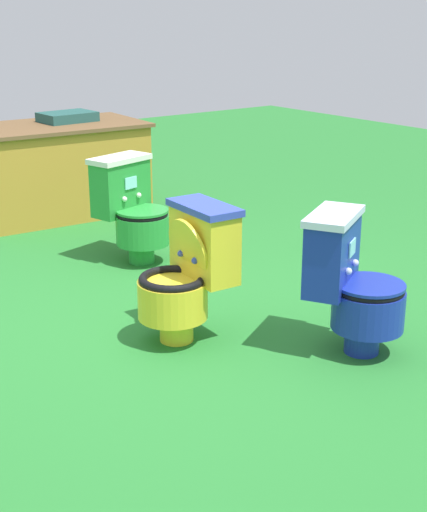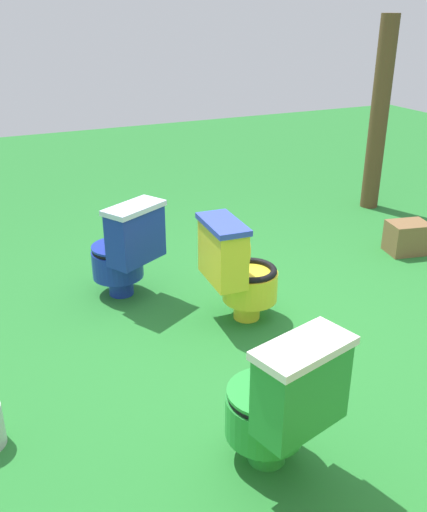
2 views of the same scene
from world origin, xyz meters
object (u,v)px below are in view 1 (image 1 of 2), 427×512
at_px(toilet_blue, 352,283).
at_px(toilet_green, 133,209).
at_px(toilet_yellow, 188,272).
at_px(lemon_bucket, 332,237).
at_px(vendor_table, 57,169).

distance_m(toilet_blue, toilet_green, 1.92).
bearing_deg(toilet_yellow, toilet_green, -15.48).
height_order(toilet_green, lemon_bucket, toilet_green).
bearing_deg(vendor_table, toilet_green, -95.24).
bearing_deg(lemon_bucket, vendor_table, 116.61).
relative_size(toilet_yellow, vendor_table, 0.48).
height_order(vendor_table, lemon_bucket, vendor_table).
height_order(toilet_blue, lemon_bucket, toilet_blue).
xyz_separation_m(vendor_table, lemon_bucket, (1.09, -2.18, -0.28)).
bearing_deg(toilet_green, vendor_table, -109.95).
height_order(toilet_yellow, lemon_bucket, toilet_yellow).
xyz_separation_m(toilet_blue, lemon_bucket, (1.09, 1.19, -0.25)).
relative_size(toilet_blue, lemon_bucket, 2.63).
bearing_deg(toilet_blue, toilet_yellow, -76.81).
xyz_separation_m(toilet_green, lemon_bucket, (1.23, -0.72, -0.25)).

